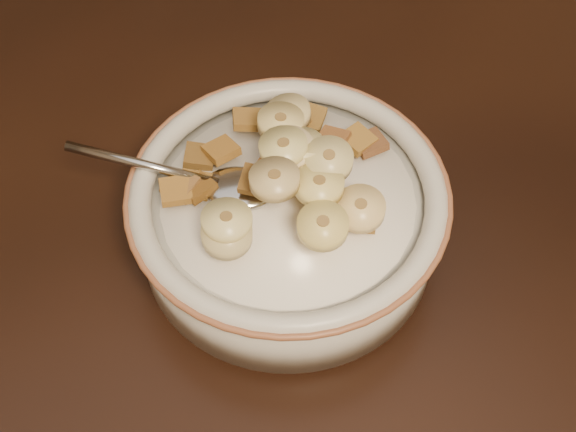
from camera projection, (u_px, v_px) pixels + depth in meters
name	position (u px, v px, depth m)	size (l,w,h in m)	color
table	(203.00, 386.00, 0.47)	(1.40, 0.90, 0.04)	black
cereal_bowl	(288.00, 221.00, 0.49)	(0.20, 0.20, 0.05)	#AFAEA6
milk	(288.00, 199.00, 0.47)	(0.17, 0.17, 0.00)	white
spoon	(239.00, 188.00, 0.47)	(0.04, 0.05, 0.01)	#9E9E9E
cereal_square_0	(181.00, 186.00, 0.47)	(0.02, 0.02, 0.01)	brown
cereal_square_1	(321.00, 160.00, 0.47)	(0.02, 0.02, 0.01)	brown
cereal_square_2	(293.00, 116.00, 0.51)	(0.02, 0.02, 0.01)	brown
cereal_square_3	(221.00, 150.00, 0.48)	(0.02, 0.02, 0.01)	#955C1C
cereal_square_4	(197.00, 187.00, 0.47)	(0.02, 0.02, 0.01)	brown
cereal_square_5	(327.00, 192.00, 0.46)	(0.02, 0.02, 0.01)	brown
cereal_square_6	(176.00, 191.00, 0.47)	(0.02, 0.02, 0.01)	#8C5D1D
cereal_square_7	(300.00, 144.00, 0.48)	(0.02, 0.02, 0.01)	brown
cereal_square_8	(200.00, 156.00, 0.49)	(0.02, 0.02, 0.01)	brown
cereal_square_9	(339.00, 214.00, 0.45)	(0.02, 0.02, 0.01)	brown
cereal_square_10	(247.00, 119.00, 0.50)	(0.02, 0.02, 0.01)	olive
cereal_square_11	(195.00, 185.00, 0.47)	(0.02, 0.02, 0.01)	olive
cereal_square_12	(285.00, 120.00, 0.50)	(0.02, 0.02, 0.01)	brown
cereal_square_13	(332.00, 219.00, 0.45)	(0.02, 0.02, 0.01)	brown
cereal_square_14	(332.00, 141.00, 0.49)	(0.02, 0.02, 0.01)	brown
cereal_square_15	(324.00, 207.00, 0.45)	(0.02, 0.02, 0.01)	brown
cereal_square_16	(310.00, 117.00, 0.51)	(0.02, 0.02, 0.01)	brown
cereal_square_17	(361.00, 217.00, 0.45)	(0.02, 0.02, 0.01)	olive
cereal_square_18	(273.00, 167.00, 0.46)	(0.02, 0.02, 0.01)	olive
cereal_square_19	(256.00, 181.00, 0.46)	(0.02, 0.02, 0.01)	brown
cereal_square_20	(358.00, 139.00, 0.49)	(0.02, 0.02, 0.01)	#916220
cereal_square_21	(370.00, 143.00, 0.49)	(0.02, 0.02, 0.01)	brown
banana_slice_0	(300.00, 146.00, 0.46)	(0.03, 0.03, 0.01)	#F8ECA7
banana_slice_1	(283.00, 148.00, 0.45)	(0.03, 0.03, 0.01)	#EDD778
banana_slice_2	(275.00, 179.00, 0.43)	(0.03, 0.03, 0.01)	#D3BA79
banana_slice_3	(360.00, 209.00, 0.44)	(0.03, 0.03, 0.01)	#F5D48E
banana_slice_4	(329.00, 160.00, 0.45)	(0.03, 0.03, 0.01)	#D3CB79
banana_slice_5	(323.00, 226.00, 0.43)	(0.03, 0.03, 0.01)	#DEBE6B
banana_slice_6	(289.00, 149.00, 0.46)	(0.03, 0.03, 0.01)	#F9DEA3
banana_slice_7	(227.00, 235.00, 0.43)	(0.03, 0.03, 0.01)	#D0B680
banana_slice_8	(281.00, 122.00, 0.47)	(0.03, 0.03, 0.01)	#CFBE6A
banana_slice_9	(319.00, 185.00, 0.44)	(0.03, 0.03, 0.01)	#D5CB72
banana_slice_10	(288.00, 114.00, 0.49)	(0.03, 0.03, 0.01)	tan
banana_slice_11	(227.00, 221.00, 0.43)	(0.03, 0.03, 0.01)	#F1D888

